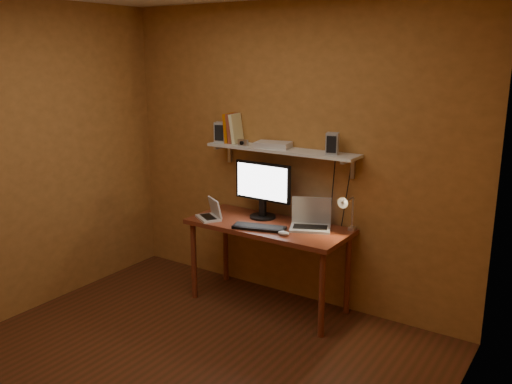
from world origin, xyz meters
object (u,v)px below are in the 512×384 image
Objects in this scene: netbook at (211,213)px; keyboard at (259,227)px; desk at (268,234)px; router at (273,145)px; wall_shelf at (281,150)px; laptop at (311,220)px; desk_lamp at (347,209)px; speaker_right at (332,143)px; shelf_camera at (243,143)px; monitor at (263,187)px; mouse at (284,233)px; speaker_left at (221,132)px.

keyboard is (0.51, -0.01, -0.04)m from netbook.
desk is 0.76m from router.
router is at bearing 87.87° from keyboard.
wall_shelf is 0.65m from laptop.
wall_shelf is 0.77m from desk_lamp.
speaker_right is (-0.18, 0.06, 0.50)m from desk_lamp.
keyboard is at bearing -37.65° from shelf_camera.
netbook is 0.51m from keyboard.
desk_lamp is 1.27× the size of router.
monitor is 5.71× the size of shelf_camera.
netbook is 1.68× the size of speaker_right.
mouse is 0.81m from router.
netbook is (-0.50, -0.34, -0.56)m from wall_shelf.
router reaches higher than wall_shelf.
router reaches higher than desk_lamp.
laptop is (0.49, -0.02, -0.21)m from monitor.
laptop is 4.19× the size of mouse.
wall_shelf is 0.49m from speaker_right.
desk is 1.00× the size of wall_shelf.
mouse is at bearing -55.60° from wall_shelf.
shelf_camera is (-0.20, -0.01, 0.38)m from monitor.
laptop is 2.19× the size of speaker_left.
mouse is at bearing -35.25° from desk.
laptop is 1.18m from speaker_left.
monitor is 0.57m from mouse.
shelf_camera reaches higher than mouse.
speaker_right is (0.98, 0.33, 0.66)m from netbook.
router is (0.43, 0.34, 0.60)m from netbook.
speaker_left is (-0.90, 0.37, 0.70)m from mouse.
wall_shelf reaches higher than monitor.
monitor is 3.02× the size of speaker_left.
speaker_left is at bearing 163.45° from desk.
speaker_right is at bearing 160.89° from desk_lamp.
desk is 3.73× the size of desk_lamp.
shelf_camera reaches higher than keyboard.
speaker_left is at bearing 173.39° from monitor.
wall_shelf is 0.69m from keyboard.
keyboard is at bearing -62.01° from monitor.
speaker_right is at bearing 52.01° from mouse.
laptop is at bearing 48.36° from netbook.
desk is 4.74× the size of router.
router is at bearing 145.23° from laptop.
shelf_camera reaches higher than wall_shelf.
netbook is at bearing -178.31° from speaker_right.
shelf_camera reaches higher than desk.
laptop is at bearing -1.83° from monitor.
desk is at bearing -67.62° from router.
keyboard is 0.26m from mouse.
netbook is 0.68m from shelf_camera.
desk_lamp is at bearing 7.26° from keyboard.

